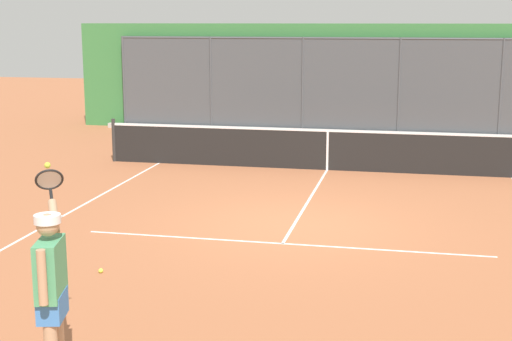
# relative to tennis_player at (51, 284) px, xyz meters

# --- Properties ---
(ground_plane) EXTENTS (60.00, 60.00, 0.00)m
(ground_plane) POSITION_rel_tennis_player_xyz_m (-1.36, -6.07, -0.99)
(ground_plane) COLOR #A8603D
(court_line_markings) EXTENTS (8.37, 10.95, 0.01)m
(court_line_markings) POSITION_rel_tennis_player_xyz_m (-1.36, -4.67, -0.99)
(court_line_markings) COLOR white
(court_line_markings) RESTS_ON ground
(fence_backdrop) EXTENTS (17.73, 1.37, 3.36)m
(fence_backdrop) POSITION_rel_tennis_player_xyz_m (-1.36, -17.34, 0.67)
(fence_backdrop) COLOR #474C51
(fence_backdrop) RESTS_ON ground
(tennis_net) EXTENTS (10.75, 0.09, 1.07)m
(tennis_net) POSITION_rel_tennis_player_xyz_m (-1.36, -10.94, -0.50)
(tennis_net) COLOR #2D2D2D
(tennis_net) RESTS_ON ground
(tennis_player) EXTENTS (0.71, 1.31, 1.98)m
(tennis_player) POSITION_rel_tennis_player_xyz_m (0.00, 0.00, 0.00)
(tennis_player) COLOR silver
(tennis_player) RESTS_ON ground
(tennis_ball_mid_court) EXTENTS (0.07, 0.07, 0.07)m
(tennis_ball_mid_court) POSITION_rel_tennis_player_xyz_m (0.87, -3.04, -0.96)
(tennis_ball_mid_court) COLOR #D6E042
(tennis_ball_mid_court) RESTS_ON ground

